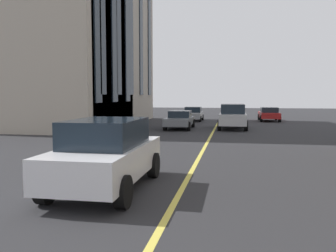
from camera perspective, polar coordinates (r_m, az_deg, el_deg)
lane_centre_line at (r=14.99m, az=5.16°, el=-4.76°), size 80.00×0.16×0.01m
car_red_parked_a at (r=36.77m, az=15.89°, el=1.87°), size 4.40×1.95×1.37m
car_grey_near at (r=27.03m, az=1.91°, el=1.04°), size 4.40×1.95×1.37m
car_silver_mid at (r=27.38m, az=10.34°, el=1.57°), size 4.70×2.14×1.88m
car_silver_far at (r=35.53m, az=4.04°, el=1.94°), size 3.90×1.89×1.40m
car_white_trailing at (r=9.69m, az=-9.81°, el=-4.34°), size 4.70×2.14×1.88m
building_left_near at (r=34.57m, az=-16.84°, el=15.98°), size 17.42×13.06×18.58m
building_left_far at (r=30.00m, az=-19.49°, el=13.80°), size 10.08×11.63×14.61m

